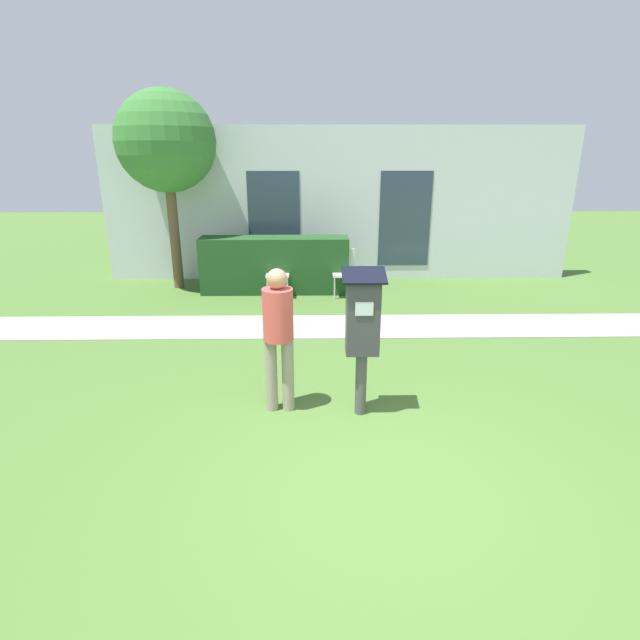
# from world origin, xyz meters

# --- Properties ---
(ground_plane) EXTENTS (40.00, 40.00, 0.00)m
(ground_plane) POSITION_xyz_m (0.00, 0.00, 0.00)
(ground_plane) COLOR #476B2D
(sidewalk) EXTENTS (12.00, 1.10, 0.02)m
(sidewalk) POSITION_xyz_m (0.00, 4.05, 0.01)
(sidewalk) COLOR #B7B2A8
(sidewalk) RESTS_ON ground
(building_facade) EXTENTS (10.00, 0.26, 3.20)m
(building_facade) POSITION_xyz_m (0.00, 7.38, 1.60)
(building_facade) COLOR silver
(building_facade) RESTS_ON ground
(parking_meter) EXTENTS (0.44, 0.31, 1.59)m
(parking_meter) POSITION_xyz_m (-0.08, 1.28, 1.02)
(parking_meter) COLOR #4C4C4C
(parking_meter) RESTS_ON ground
(person_standing) EXTENTS (0.32, 0.32, 1.58)m
(person_standing) POSITION_xyz_m (-0.95, 1.38, 0.93)
(person_standing) COLOR gray
(person_standing) RESTS_ON ground
(outdoor_chair_left) EXTENTS (0.44, 0.44, 0.90)m
(outdoor_chair_left) POSITION_xyz_m (-1.25, 5.93, 0.53)
(outdoor_chair_left) COLOR silver
(outdoor_chair_left) RESTS_ON ground
(outdoor_chair_middle) EXTENTS (0.44, 0.44, 0.90)m
(outdoor_chair_middle) POSITION_xyz_m (0.02, 5.93, 0.53)
(outdoor_chair_middle) COLOR silver
(outdoor_chair_middle) RESTS_ON ground
(hedge_row) EXTENTS (2.90, 0.60, 1.10)m
(hedge_row) POSITION_xyz_m (-1.33, 6.19, 0.55)
(hedge_row) COLOR #1E471E
(hedge_row) RESTS_ON ground
(tree) EXTENTS (1.90, 1.90, 3.82)m
(tree) POSITION_xyz_m (-3.36, 6.58, 2.84)
(tree) COLOR brown
(tree) RESTS_ON ground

